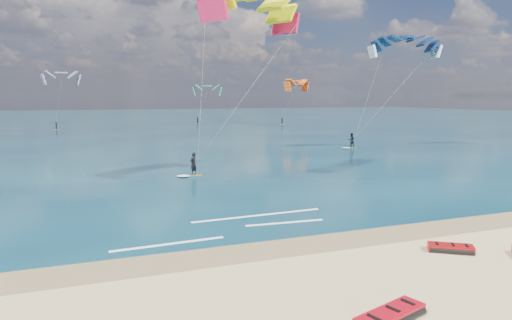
{
  "coord_description": "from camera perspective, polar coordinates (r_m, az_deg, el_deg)",
  "views": [
    {
      "loc": [
        -6.11,
        -14.06,
        6.39
      ],
      "look_at": [
        2.13,
        8.0,
        3.05
      ],
      "focal_mm": 32.0,
      "sensor_mm": 36.0,
      "label": 1
    }
  ],
  "objects": [
    {
      "name": "wet_sand_strip",
      "position": [
        19.21,
        -0.74,
        -11.35
      ],
      "size": [
        320.0,
        2.4,
        0.01
      ],
      "primitive_type": "cube",
      "color": "brown",
      "rests_on": "ground"
    },
    {
      "name": "distant_kites",
      "position": [
        94.31,
        -8.04,
        6.99
      ],
      "size": [
        52.12,
        14.6,
        10.42
      ],
      "color": "gray",
      "rests_on": "ground"
    },
    {
      "name": "kitesurfer_main",
      "position": [
        34.17,
        -4.08,
        10.65
      ],
      "size": [
        10.72,
        8.53,
        15.25
      ],
      "rotation": [
        0.0,
        0.0,
        0.11
      ],
      "color": "yellow",
      "rests_on": "sea"
    },
    {
      "name": "shoreline_foam",
      "position": [
        22.81,
        -1.83,
        -8.09
      ],
      "size": [
        11.45,
        3.61,
        0.01
      ],
      "color": "white",
      "rests_on": "ground"
    },
    {
      "name": "ground",
      "position": [
        54.77,
        -13.94,
        1.12
      ],
      "size": [
        320.0,
        320.0,
        0.0
      ],
      "primitive_type": "plane",
      "color": "tan",
      "rests_on": "ground"
    },
    {
      "name": "packed_kite_mid",
      "position": [
        20.79,
        23.12,
        -10.5
      ],
      "size": [
        2.16,
        1.9,
        0.36
      ],
      "primitive_type": null,
      "rotation": [
        0.0,
        0.0,
        -0.59
      ],
      "color": "#9E0B0B",
      "rests_on": "ground"
    },
    {
      "name": "kitesurfer_far",
      "position": [
        55.76,
        15.15,
        8.97
      ],
      "size": [
        10.64,
        7.06,
        14.45
      ],
      "rotation": [
        0.0,
        0.0,
        -0.05
      ],
      "color": "gold",
      "rests_on": "sea"
    },
    {
      "name": "sea",
      "position": [
        118.39,
        -17.56,
        4.6
      ],
      "size": [
        320.0,
        200.0,
        0.04
      ],
      "primitive_type": "cube",
      "color": "#0A2638",
      "rests_on": "ground"
    }
  ]
}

